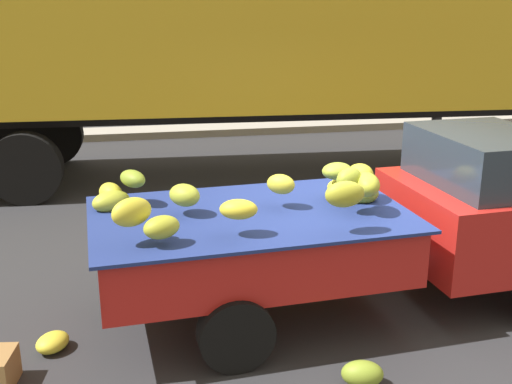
{
  "coord_description": "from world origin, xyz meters",
  "views": [
    {
      "loc": [
        -2.21,
        -5.63,
        2.97
      ],
      "look_at": [
        -1.1,
        0.09,
        1.16
      ],
      "focal_mm": 44.05,
      "sensor_mm": 36.0,
      "label": 1
    }
  ],
  "objects_px": {
    "pickup_truck": "(442,214)",
    "semi_trailer": "(251,25)",
    "fallen_banana_bunch_near_tailgate": "(53,342)",
    "fallen_banana_bunch_by_wheel": "(362,374)"
  },
  "relations": [
    {
      "from": "semi_trailer",
      "to": "fallen_banana_bunch_near_tailgate",
      "type": "relative_size",
      "value": 37.86
    },
    {
      "from": "pickup_truck",
      "to": "fallen_banana_bunch_by_wheel",
      "type": "distance_m",
      "value": 2.06
    },
    {
      "from": "fallen_banana_bunch_by_wheel",
      "to": "fallen_banana_bunch_near_tailgate",
      "type": "bearing_deg",
      "value": 157.88
    },
    {
      "from": "pickup_truck",
      "to": "semi_trailer",
      "type": "distance_m",
      "value": 5.38
    },
    {
      "from": "pickup_truck",
      "to": "fallen_banana_bunch_by_wheel",
      "type": "xyz_separation_m",
      "value": [
        -1.31,
        -1.39,
        -0.78
      ]
    },
    {
      "from": "pickup_truck",
      "to": "fallen_banana_bunch_by_wheel",
      "type": "bearing_deg",
      "value": -137.57
    },
    {
      "from": "fallen_banana_bunch_near_tailgate",
      "to": "fallen_banana_bunch_by_wheel",
      "type": "bearing_deg",
      "value": -22.12
    },
    {
      "from": "pickup_truck",
      "to": "fallen_banana_bunch_near_tailgate",
      "type": "bearing_deg",
      "value": -178.48
    },
    {
      "from": "semi_trailer",
      "to": "fallen_banana_bunch_near_tailgate",
      "type": "height_order",
      "value": "semi_trailer"
    },
    {
      "from": "semi_trailer",
      "to": "fallen_banana_bunch_by_wheel",
      "type": "relative_size",
      "value": 35.94
    }
  ]
}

